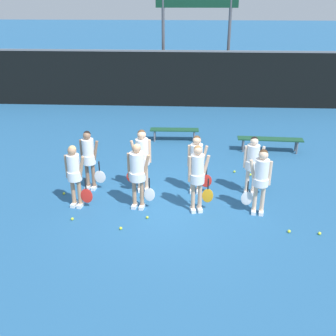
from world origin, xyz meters
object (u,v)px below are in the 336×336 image
at_px(player_2, 197,173).
at_px(tennis_ball_0, 95,179).
at_px(tennis_ball_5, 141,197).
at_px(tennis_ball_9, 64,193).
at_px(player_4, 89,156).
at_px(player_6, 197,160).
at_px(tennis_ball_1, 320,233).
at_px(tennis_ball_11, 89,199).
at_px(bench_far, 174,131).
at_px(tennis_ball_3, 289,231).
at_px(player_5, 142,155).
at_px(tennis_ball_8, 147,217).
at_px(tennis_ball_2, 234,172).
at_px(player_0, 75,172).
at_px(player_7, 253,161).
at_px(tennis_ball_6, 72,219).
at_px(tennis_ball_4, 121,228).
at_px(tennis_ball_7, 206,200).
at_px(tennis_ball_10, 250,175).
at_px(scoreboard, 197,4).
at_px(player_3, 261,176).
at_px(bench_courtside, 270,140).
at_px(player_1, 138,171).

height_order(player_2, tennis_ball_0, player_2).
relative_size(player_2, tennis_ball_5, 25.32).
distance_m(player_2, tennis_ball_9, 3.74).
height_order(player_4, player_6, player_4).
bearing_deg(tennis_ball_1, tennis_ball_11, 166.84).
distance_m(bench_far, tennis_ball_3, 6.53).
distance_m(player_5, tennis_ball_1, 4.73).
bearing_deg(tennis_ball_8, tennis_ball_2, 49.35).
bearing_deg(tennis_ball_0, tennis_ball_11, -84.85).
distance_m(player_4, tennis_ball_1, 6.04).
distance_m(player_0, player_7, 4.55).
distance_m(bench_far, tennis_ball_6, 6.04).
bearing_deg(tennis_ball_4, player_7, 31.08).
relative_size(tennis_ball_0, tennis_ball_8, 1.12).
height_order(tennis_ball_7, tennis_ball_10, same).
xyz_separation_m(scoreboard, player_4, (-2.91, -9.65, -3.46)).
distance_m(player_3, tennis_ball_0, 4.79).
xyz_separation_m(bench_courtside, player_6, (-2.53, -3.09, 0.54)).
height_order(player_2, tennis_ball_7, player_2).
distance_m(bench_courtside, tennis_ball_8, 5.87).
relative_size(bench_courtside, tennis_ball_10, 30.56).
height_order(player_0, player_3, player_3).
height_order(player_4, tennis_ball_11, player_4).
bearing_deg(tennis_ball_0, bench_far, 57.64).
height_order(tennis_ball_3, tennis_ball_11, tennis_ball_3).
bearing_deg(tennis_ball_0, player_3, -20.09).
distance_m(player_6, tennis_ball_10, 2.18).
relative_size(player_5, tennis_ball_9, 26.17).
xyz_separation_m(player_5, player_6, (1.44, -0.01, -0.09)).
distance_m(bench_courtside, tennis_ball_9, 6.98).
distance_m(tennis_ball_1, tennis_ball_3, 0.67).
height_order(tennis_ball_6, tennis_ball_10, tennis_ball_10).
bearing_deg(tennis_ball_6, bench_far, 68.34).
distance_m(bench_courtside, player_4, 6.22).
xyz_separation_m(player_1, tennis_ball_1, (4.20, -1.01, -0.98)).
bearing_deg(player_6, bench_far, 102.43).
height_order(scoreboard, tennis_ball_5, scoreboard).
bearing_deg(tennis_ball_1, tennis_ball_0, 156.16).
distance_m(player_7, tennis_ball_5, 3.07).
height_order(scoreboard, tennis_ball_10, scoreboard).
bearing_deg(player_4, player_2, -12.98).
bearing_deg(tennis_ball_7, tennis_ball_9, 177.52).
distance_m(tennis_ball_2, tennis_ball_3, 3.31).
xyz_separation_m(scoreboard, player_6, (-0.04, -9.70, -3.49)).
bearing_deg(player_2, tennis_ball_11, 160.46).
distance_m(player_3, tennis_ball_6, 4.60).
height_order(player_3, player_7, player_3).
bearing_deg(player_7, player_1, -162.80).
xyz_separation_m(bench_courtside, tennis_ball_8, (-3.71, -4.53, -0.38)).
distance_m(player_2, tennis_ball_8, 1.60).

